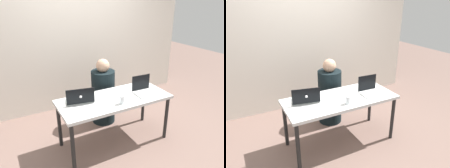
{
  "view_description": "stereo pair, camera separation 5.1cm",
  "coord_description": "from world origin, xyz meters",
  "views": [
    {
      "loc": [
        -1.3,
        -2.32,
        2.0
      ],
      "look_at": [
        0.0,
        0.07,
        0.88
      ],
      "focal_mm": 35.0,
      "sensor_mm": 36.0,
      "label": 1
    },
    {
      "loc": [
        -1.26,
        -2.34,
        2.0
      ],
      "look_at": [
        0.0,
        0.07,
        0.88
      ],
      "focal_mm": 35.0,
      "sensor_mm": 36.0,
      "label": 2
    }
  ],
  "objects": [
    {
      "name": "desk",
      "position": [
        0.0,
        0.0,
        0.63
      ],
      "size": [
        1.52,
        0.66,
        0.7
      ],
      "color": "silver",
      "rests_on": "ground"
    },
    {
      "name": "person_at_center",
      "position": [
        0.12,
        0.59,
        0.48
      ],
      "size": [
        0.39,
        0.39,
        1.09
      ],
      "rotation": [
        0.0,
        0.0,
        3.1
      ],
      "color": "black",
      "rests_on": "ground"
    },
    {
      "name": "laptop_front_right",
      "position": [
        0.45,
        -0.05,
        0.75
      ],
      "size": [
        0.3,
        0.29,
        0.24
      ],
      "rotation": [
        0.0,
        0.0,
        -0.04
      ],
      "color": "silver",
      "rests_on": "desk"
    },
    {
      "name": "laptop_back_left",
      "position": [
        -0.45,
        0.1,
        0.75
      ],
      "size": [
        0.4,
        0.3,
        0.22
      ],
      "rotation": [
        0.0,
        0.0,
        2.93
      ],
      "color": "#AEB9B4",
      "rests_on": "desk"
    },
    {
      "name": "water_glass_center",
      "position": [
        0.01,
        -0.19,
        0.75
      ],
      "size": [
        0.07,
        0.07,
        0.11
      ],
      "color": "white",
      "rests_on": "desk"
    },
    {
      "name": "ground_plane",
      "position": [
        0.0,
        0.0,
        0.0
      ],
      "size": [
        12.0,
        12.0,
        0.0
      ],
      "primitive_type": "plane",
      "color": "#735A51"
    },
    {
      "name": "back_wall",
      "position": [
        0.0,
        1.42,
        1.3
      ],
      "size": [
        4.5,
        0.1,
        2.6
      ],
      "primitive_type": "cube",
      "color": "white",
      "rests_on": "ground"
    }
  ]
}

